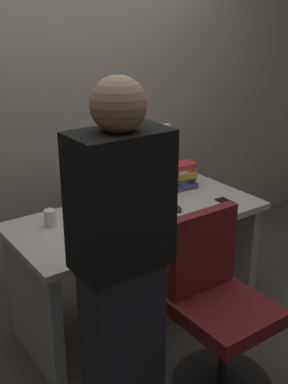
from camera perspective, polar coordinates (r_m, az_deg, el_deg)
The scene contains 12 objects.
ground_plane at distance 3.20m, azimuth -0.54°, elevation -14.55°, with size 9.00×9.00×0.00m, color #4C4742.
wall_back at distance 3.29m, azimuth -8.79°, elevation 14.56°, with size 6.40×0.10×3.00m, color #9E9384.
desk at distance 2.93m, azimuth -0.57°, elevation -6.44°, with size 1.52×0.70×0.73m.
office_chair at distance 2.52m, azimuth 8.90°, elevation -14.03°, with size 0.52×0.52×0.94m.
person_at_desk at distance 2.06m, azimuth -2.70°, elevation -8.83°, with size 0.40×0.24×1.64m.
monitor at distance 2.93m, azimuth -1.18°, elevation 3.66°, with size 0.54×0.14×0.46m.
keyboard at distance 2.68m, azimuth -1.07°, elevation -3.70°, with size 0.43×0.13×0.02m, color white.
mouse at distance 2.87m, azimuth 3.75°, elevation -1.91°, with size 0.06×0.10×0.03m, color black.
cup_near_keyboard at distance 2.56m, azimuth -7.79°, elevation -4.35°, with size 0.07×0.07×0.09m, color #3372B2.
cup_by_monitor at distance 2.70m, azimuth -11.14°, elevation -3.07°, with size 0.07×0.07×0.10m, color white.
book_stack at distance 3.22m, azimuth 4.52°, elevation 1.93°, with size 0.22×0.18×0.17m.
cell_phone at distance 3.02m, azimuth 9.81°, elevation -1.19°, with size 0.07×0.14×0.01m, color black.
Camera 1 is at (-1.48, -2.13, 1.87)m, focal length 44.69 mm.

